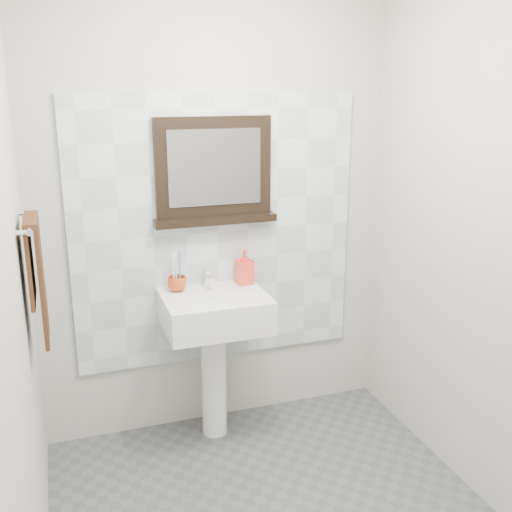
{
  "coord_description": "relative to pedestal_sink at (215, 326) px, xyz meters",
  "views": [
    {
      "loc": [
        -0.84,
        -2.05,
        1.94
      ],
      "look_at": [
        0.05,
        0.55,
        1.15
      ],
      "focal_mm": 42.0,
      "sensor_mm": 36.0,
      "label": 1
    }
  ],
  "objects": [
    {
      "name": "left_wall",
      "position": [
        -0.92,
        -0.87,
        0.57
      ],
      "size": [
        0.01,
        2.2,
        2.5
      ],
      "primitive_type": "cube",
      "color": "#B9B7B0",
      "rests_on": "ground"
    },
    {
      "name": "front_wall",
      "position": [
        0.08,
        -1.97,
        0.57
      ],
      "size": [
        2.0,
        0.01,
        2.5
      ],
      "primitive_type": "cube",
      "color": "#B9B7B0",
      "rests_on": "ground"
    },
    {
      "name": "right_wall",
      "position": [
        1.08,
        -0.87,
        0.57
      ],
      "size": [
        0.01,
        2.2,
        2.5
      ],
      "primitive_type": "cube",
      "color": "#B9B7B0",
      "rests_on": "ground"
    },
    {
      "name": "splashback",
      "position": [
        0.08,
        0.21,
        0.47
      ],
      "size": [
        1.6,
        0.02,
        1.5
      ],
      "primitive_type": "cube",
      "color": "silver",
      "rests_on": "back_wall"
    },
    {
      "name": "back_wall",
      "position": [
        0.08,
        0.23,
        0.57
      ],
      "size": [
        2.0,
        0.01,
        2.5
      ],
      "primitive_type": "cube",
      "color": "#B9B7B0",
      "rests_on": "ground"
    },
    {
      "name": "toothbrushes",
      "position": [
        -0.17,
        0.12,
        0.31
      ],
      "size": [
        0.05,
        0.04,
        0.21
      ],
      "color": "white",
      "rests_on": "toothbrush_cup"
    },
    {
      "name": "pedestal_sink",
      "position": [
        0.0,
        0.0,
        0.0
      ],
      "size": [
        0.55,
        0.44,
        0.96
      ],
      "color": "white",
      "rests_on": "ground"
    },
    {
      "name": "toothbrush_cup",
      "position": [
        -0.17,
        0.12,
        0.22
      ],
      "size": [
        0.14,
        0.14,
        0.08
      ],
      "primitive_type": "imported",
      "rotation": [
        0.0,
        0.0,
        -0.42
      ],
      "color": "#C24416",
      "rests_on": "pedestal_sink"
    },
    {
      "name": "soap_dispenser",
      "position": [
        0.21,
        0.12,
        0.28
      ],
      "size": [
        0.1,
        0.1,
        0.2
      ],
      "primitive_type": "imported",
      "rotation": [
        0.0,
        0.0,
        0.07
      ],
      "color": "red",
      "rests_on": "pedestal_sink"
    },
    {
      "name": "hand_towel",
      "position": [
        -0.86,
        -0.29,
        0.5
      ],
      "size": [
        0.06,
        0.3,
        0.55
      ],
      "color": "#331B0E",
      "rests_on": "towel_bar"
    },
    {
      "name": "towel_bar",
      "position": [
        -0.87,
        -0.29,
        0.71
      ],
      "size": [
        0.07,
        0.4,
        0.03
      ],
      "color": "silver",
      "rests_on": "left_wall"
    },
    {
      "name": "framed_mirror",
      "position": [
        0.06,
        0.19,
        0.8
      ],
      "size": [
        0.67,
        0.11,
        0.57
      ],
      "color": "black",
      "rests_on": "back_wall"
    }
  ]
}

